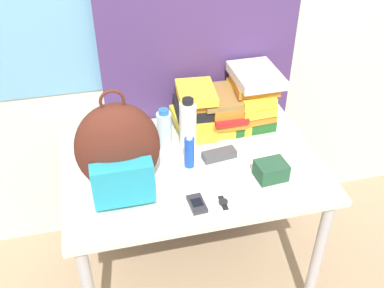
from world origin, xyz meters
The scene contains 14 objects.
wall_back centered at (0.00, 0.86, 1.25)m, with size 6.00×0.06×2.50m.
curtain_blue centered at (0.14, 0.81, 1.25)m, with size 0.96×0.04×2.50m.
desk centered at (0.00, 0.39, 0.64)m, with size 1.12×0.78×0.73m.
backpack centered at (-0.32, 0.29, 0.92)m, with size 0.33×0.26×0.45m.
book_stack_left centered at (0.08, 0.63, 0.85)m, with size 0.23×0.24×0.23m.
book_stack_center centered at (0.22, 0.63, 0.83)m, with size 0.22×0.28×0.18m.
book_stack_right centered at (0.35, 0.63, 0.88)m, with size 0.23×0.27×0.28m.
water_bottle centered at (-0.09, 0.53, 0.83)m, with size 0.07×0.07×0.20m.
sports_bottle centered at (0.01, 0.52, 0.85)m, with size 0.08×0.08×0.24m.
sunscreen_bottle centered at (-0.02, 0.37, 0.81)m, with size 0.04×0.04×0.17m.
cell_phone centered at (-0.04, 0.12, 0.74)m, with size 0.07×0.11×0.02m.
sunglasses_case centered at (0.13, 0.39, 0.75)m, with size 0.16×0.07×0.04m.
camera_pouch centered at (0.30, 0.21, 0.77)m, with size 0.13×0.11×0.08m.
wristwatch centered at (0.06, 0.11, 0.74)m, with size 0.04×0.08×0.01m.
Camera 1 is at (-0.36, -1.12, 1.97)m, focal length 42.00 mm.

